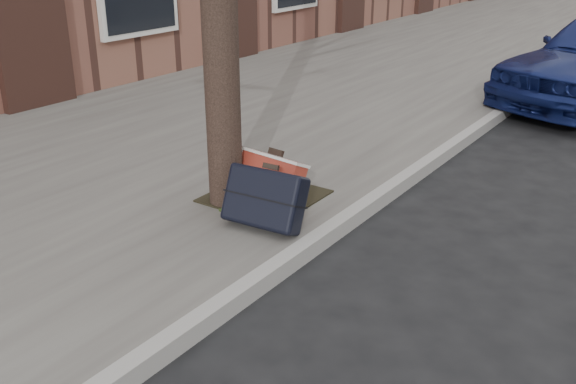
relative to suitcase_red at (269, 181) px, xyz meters
The scene contains 5 objects.
ground 2.15m from the suitcase_red, 29.67° to the right, with size 120.00×120.00×0.00m, color black.
near_sidewalk 14.07m from the suitcase_red, 97.57° to the left, with size 5.00×70.00×0.12m, color slate.
dirt_patch 0.30m from the suitcase_red, 136.07° to the left, with size 0.85×0.85×0.01m, color black.
suitcase_red is the anchor object (origin of this frame).
suitcase_navy 0.38m from the suitcase_red, 58.19° to the right, with size 0.62×0.20×0.44m, color black.
Camera 1 is at (1.00, -2.79, 2.22)m, focal length 40.00 mm.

